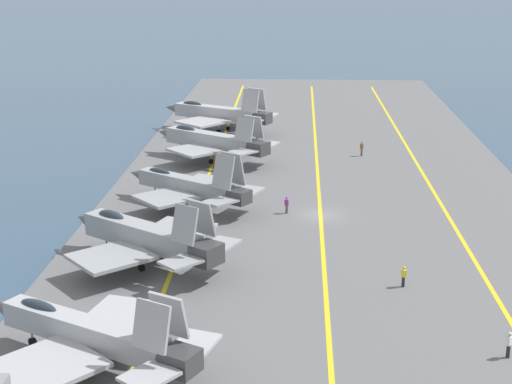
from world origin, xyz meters
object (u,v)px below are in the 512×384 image
object	(u,v)px
crew_purple_vest	(287,204)
crew_white_vest	(509,344)
parked_jet_second	(145,236)
parked_jet_fourth	(211,140)
crew_brown_vest	(362,148)
parked_jet_third	(189,185)
parked_jet_nearest	(89,333)
crew_yellow_vest	(404,275)
parked_jet_fifth	(218,113)

from	to	relation	value
crew_purple_vest	crew_white_vest	xyz separation A→B (m)	(-27.65, -14.23, 0.05)
parked_jet_second	parked_jet_fourth	bearing A→B (deg)	-2.79
crew_brown_vest	parked_jet_fourth	bearing A→B (deg)	100.24
crew_brown_vest	parked_jet_third	bearing A→B (deg)	139.60
parked_jet_third	crew_purple_vest	bearing A→B (deg)	-98.35
parked_jet_fourth	crew_purple_vest	distance (m)	22.05
parked_jet_nearest	crew_purple_vest	size ratio (longest dim) A/B	9.63
parked_jet_fourth	crew_yellow_vest	xyz separation A→B (m)	(-36.91, -18.58, -1.58)
parked_jet_second	crew_yellow_vest	distance (m)	20.55
parked_jet_third	parked_jet_fifth	bearing A→B (deg)	1.32
crew_white_vest	crew_brown_vest	bearing A→B (deg)	6.05
crew_purple_vest	crew_white_vest	world-z (taller)	crew_white_vest
parked_jet_third	crew_yellow_vest	world-z (taller)	parked_jet_third
parked_jet_nearest	crew_brown_vest	xyz separation A→B (m)	(53.28, -20.11, -1.17)
parked_jet_third	crew_brown_vest	bearing A→B (deg)	-40.40
parked_jet_third	parked_jet_second	bearing A→B (deg)	174.37
parked_jet_fifth	crew_yellow_vest	world-z (taller)	parked_jet_fifth
parked_jet_second	parked_jet_third	world-z (taller)	parked_jet_third
parked_jet_fifth	crew_purple_vest	size ratio (longest dim) A/B	10.30
crew_white_vest	parked_jet_fifth	bearing A→B (deg)	21.07
parked_jet_second	parked_jet_third	distance (m)	15.14
crew_yellow_vest	crew_white_vest	bearing A→B (deg)	-154.05
parked_jet_second	crew_white_vest	bearing A→B (deg)	-118.90
parked_jet_fifth	crew_white_vest	size ratio (longest dim) A/B	9.81
parked_jet_second	parked_jet_fourth	size ratio (longest dim) A/B	0.94
parked_jet_fifth	parked_jet_second	bearing A→B (deg)	179.22
parked_jet_second	parked_jet_nearest	bearing A→B (deg)	179.55
parked_jet_nearest	crew_yellow_vest	size ratio (longest dim) A/B	9.56
parked_jet_second	crew_white_vest	xyz separation A→B (m)	(-14.00, -25.36, -1.41)
parked_jet_third	crew_purple_vest	distance (m)	9.84
parked_jet_second	crew_purple_vest	world-z (taller)	parked_jet_second
parked_jet_nearest	parked_jet_fourth	distance (m)	50.00
crew_purple_vest	crew_white_vest	bearing A→B (deg)	-152.77
parked_jet_third	crew_white_vest	bearing A→B (deg)	-140.60
parked_jet_second	parked_jet_fourth	distance (m)	33.53
parked_jet_third	parked_jet_fourth	distance (m)	18.42
parked_jet_third	crew_purple_vest	world-z (taller)	parked_jet_third
parked_jet_second	crew_purple_vest	size ratio (longest dim) A/B	9.08
parked_jet_nearest	crew_white_vest	size ratio (longest dim) A/B	9.18
crew_white_vest	parked_jet_second	bearing A→B (deg)	61.10
parked_jet_nearest	parked_jet_second	distance (m)	16.48
parked_jet_fifth	crew_white_vest	bearing A→B (deg)	-158.93
parked_jet_fifth	crew_yellow_vest	bearing A→B (deg)	-159.93
parked_jet_fifth	crew_white_vest	distance (m)	68.66
parked_jet_fifth	crew_white_vest	world-z (taller)	parked_jet_fifth
parked_jet_fifth	crew_yellow_vest	xyz separation A→B (m)	(-53.47, -19.53, -1.69)
crew_yellow_vest	parked_jet_third	bearing A→B (deg)	45.36
parked_jet_second	crew_purple_vest	distance (m)	17.67
parked_jet_second	parked_jet_fourth	xyz separation A→B (m)	(33.49, -1.63, 0.13)
parked_jet_nearest	parked_jet_fifth	distance (m)	66.53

